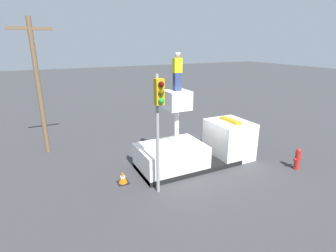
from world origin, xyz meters
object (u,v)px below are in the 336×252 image
object	(u,v)px
bucket_truck	(198,148)
utility_pole	(38,83)
traffic_light_pole	(159,113)
traffic_cone_rear	(123,178)
worker	(177,72)
fire_hydrant	(297,159)

from	to	relation	value
bucket_truck	utility_pole	distance (m)	9.47
bucket_truck	traffic_light_pole	distance (m)	4.46
bucket_truck	traffic_cone_rear	world-z (taller)	bucket_truck
worker	bucket_truck	bearing A→B (deg)	0.00
bucket_truck	traffic_cone_rear	size ratio (longest dim) A/B	11.15
worker	fire_hydrant	distance (m)	7.59
traffic_cone_rear	utility_pole	xyz separation A→B (m)	(-2.93, 5.51, 3.82)
bucket_truck	traffic_cone_rear	distance (m)	4.29
traffic_light_pole	traffic_cone_rear	xyz separation A→B (m)	(-1.17, 1.54, -3.34)
traffic_cone_rear	utility_pole	distance (m)	7.32
bucket_truck	worker	distance (m)	4.26
traffic_light_pole	utility_pole	world-z (taller)	utility_pole
traffic_light_pole	fire_hydrant	xyz separation A→B (m)	(7.28, -1.06, -3.06)
worker	fire_hydrant	xyz separation A→B (m)	(5.52, -2.81, -4.39)
worker	traffic_cone_rear	distance (m)	5.52
traffic_cone_rear	utility_pole	bearing A→B (deg)	118.01
fire_hydrant	utility_pole	xyz separation A→B (m)	(-11.38, 8.11, 3.53)
worker	traffic_cone_rear	bearing A→B (deg)	-175.65
worker	fire_hydrant	size ratio (longest dim) A/B	1.55
fire_hydrant	utility_pole	bearing A→B (deg)	144.53
bucket_truck	utility_pole	size ratio (longest dim) A/B	0.84
traffic_light_pole	utility_pole	size ratio (longest dim) A/B	0.68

